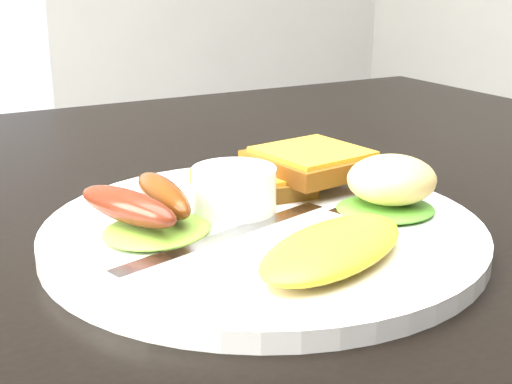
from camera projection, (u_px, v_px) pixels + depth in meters
dining_table at (144, 222)px, 0.58m from camera, size 1.20×0.80×0.04m
person at (255, 41)px, 1.16m from camera, size 0.61×0.43×1.61m
plate at (263, 232)px, 0.48m from camera, size 0.30×0.30×0.01m
lettuce_left at (157, 230)px, 0.46m from camera, size 0.09×0.09×0.01m
lettuce_right at (385, 209)px, 0.50m from camera, size 0.09×0.08×0.01m
omelette at (333, 248)px, 0.41m from camera, size 0.14×0.10×0.02m
sausage_a at (127, 206)px, 0.45m from camera, size 0.05×0.09×0.02m
sausage_b at (163, 195)px, 0.48m from camera, size 0.03×0.09×0.02m
ramekin at (234, 192)px, 0.49m from camera, size 0.07×0.07×0.03m
toast_a at (252, 184)px, 0.54m from camera, size 0.08×0.08×0.01m
toast_b at (312, 162)px, 0.56m from camera, size 0.09×0.09×0.01m
potato_salad at (392, 180)px, 0.50m from camera, size 0.07×0.07×0.03m
fork at (227, 238)px, 0.45m from camera, size 0.17×0.06×0.00m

